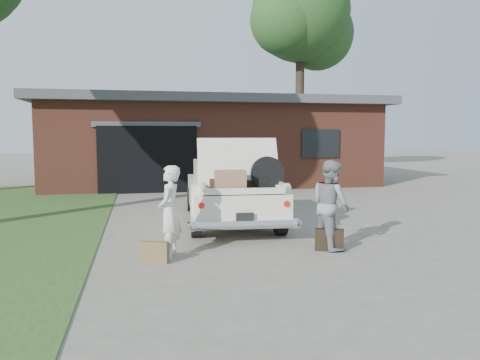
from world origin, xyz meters
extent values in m
plane|color=gray|center=(0.00, 0.00, 0.00)|extent=(90.00, 90.00, 0.00)
cube|color=brown|center=(1.00, 11.50, 1.50)|extent=(12.00, 7.00, 3.00)
cube|color=#4C4C51|center=(1.00, 11.50, 3.15)|extent=(12.80, 7.80, 0.30)
cube|color=black|center=(-1.50, 8.05, 1.10)|extent=(3.20, 0.30, 2.20)
cube|color=#4C4C51|center=(-1.50, 7.98, 2.25)|extent=(3.50, 0.12, 0.18)
cube|color=black|center=(4.50, 7.98, 1.60)|extent=(1.40, 0.08, 1.00)
cylinder|color=#38281E|center=(6.32, 15.42, 3.21)|extent=(0.44, 0.44, 6.43)
sphere|color=#305724|center=(6.32, 15.42, 8.04)|extent=(4.95, 4.95, 4.95)
sphere|color=#305724|center=(7.43, 15.91, 7.12)|extent=(3.71, 3.71, 3.71)
sphere|color=#305724|center=(5.33, 14.80, 7.46)|extent=(3.47, 3.47, 3.47)
cube|color=white|center=(0.17, 2.47, 0.57)|extent=(2.08, 4.67, 0.59)
cube|color=beige|center=(0.19, 2.74, 1.09)|extent=(1.64, 1.93, 0.47)
cube|color=black|center=(0.26, 3.61, 1.07)|extent=(1.41, 0.18, 0.40)
cube|color=black|center=(0.12, 1.88, 1.07)|extent=(1.41, 0.18, 0.40)
cylinder|color=black|center=(-0.75, 0.99, 0.30)|extent=(0.25, 0.61, 0.60)
cylinder|color=black|center=(0.85, 0.87, 0.30)|extent=(0.25, 0.61, 0.60)
cylinder|color=black|center=(-0.51, 4.08, 0.30)|extent=(0.25, 0.61, 0.60)
cylinder|color=black|center=(1.09, 3.95, 0.30)|extent=(0.25, 0.61, 0.60)
cylinder|color=silver|center=(-0.01, 0.16, 0.36)|extent=(1.87, 0.31, 0.16)
cylinder|color=#A5140F|center=(-0.75, 0.28, 0.71)|extent=(0.12, 0.10, 0.11)
cylinder|color=#A5140F|center=(0.74, 0.16, 0.71)|extent=(0.12, 0.10, 0.11)
cube|color=black|center=(-0.01, 0.14, 0.50)|extent=(0.31, 0.04, 0.15)
cube|color=black|center=(0.04, 0.75, 0.88)|extent=(1.49, 1.11, 0.04)
cube|color=white|center=(-0.69, 0.80, 0.97)|extent=(0.13, 1.00, 0.16)
cube|color=white|center=(0.76, 0.69, 0.97)|extent=(0.13, 1.00, 0.16)
cube|color=white|center=(0.00, 0.25, 0.94)|extent=(1.46, 0.17, 0.11)
cube|color=white|center=(0.06, 1.02, 1.37)|extent=(1.56, 0.61, 0.96)
cube|color=#3D251A|center=(-0.19, 0.92, 1.00)|extent=(0.67, 0.46, 0.21)
cube|color=#9B6B4E|center=(-0.19, 0.57, 1.09)|extent=(0.57, 0.40, 0.38)
cube|color=black|center=(0.22, 0.84, 0.99)|extent=(0.59, 0.41, 0.17)
cylinder|color=black|center=(0.53, 0.66, 1.21)|extent=(0.63, 0.19, 0.62)
imported|color=silver|center=(-1.33, -0.34, 0.72)|extent=(0.48, 0.60, 1.44)
imported|color=gray|center=(1.36, -0.34, 0.75)|extent=(0.68, 0.81, 1.50)
cube|color=brown|center=(-1.58, -0.65, 0.16)|extent=(0.45, 0.27, 0.33)
cube|color=black|center=(1.28, -0.49, 0.18)|extent=(0.49, 0.32, 0.36)
camera|label=1|loc=(-1.77, -7.61, 1.92)|focal=35.00mm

